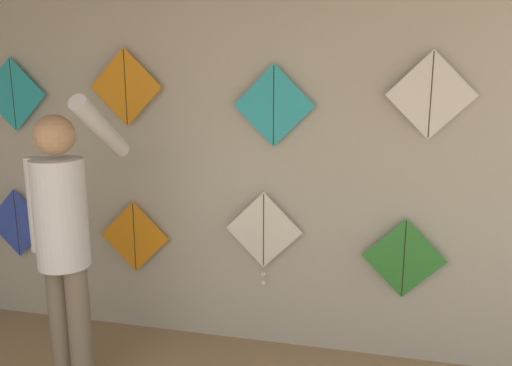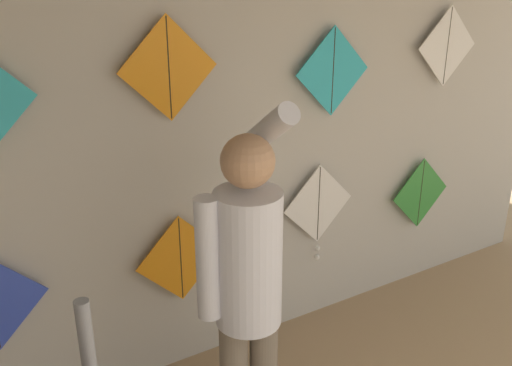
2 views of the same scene
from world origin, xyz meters
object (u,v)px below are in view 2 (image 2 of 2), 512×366
Objects in this scene: kite_3 at (421,193)px; kite_5 at (169,69)px; kite_7 at (447,46)px; kite_6 at (333,71)px; kite_1 at (181,259)px; shopkeeper at (247,282)px; kite_2 at (318,207)px.

kite_5 is (-1.98, 0.00, 1.12)m from kite_3.
kite_7 is (0.10, 0.00, 1.08)m from kite_3.
kite_5 is at bearing 180.00° from kite_7.
kite_5 is 1.09m from kite_6.
kite_3 is at bearing 180.00° from kite_7.
kite_6 is at bearing 180.00° from kite_3.
kite_1 is 1.12m from kite_5.
shopkeeper is 1.33m from kite_2.
kite_3 is (0.97, 0.00, -0.11)m from kite_2.
kite_7 is at bearing 32.27° from shopkeeper.
kite_6 is at bearing 0.59° from kite_2.
kite_6 is at bearing 0.00° from kite_1.
kite_7 is at bearing 0.00° from kite_1.
kite_7 reaches higher than shopkeeper.
kite_2 is 1.25× the size of kite_3.
kite_3 is (1.97, 0.00, -0.01)m from kite_1.
kite_3 is at bearing 0.00° from kite_5.
kite_7 reaches higher than kite_6.
shopkeeper is 1.18m from kite_5.
kite_7 is (2.08, 0.00, -0.04)m from kite_5.
kite_3 is 1.00× the size of kite_7.
kite_2 is (1.03, 0.83, -0.18)m from shopkeeper.
kite_1 is at bearing 180.00° from kite_3.
kite_5 is at bearing 180.00° from kite_3.
shopkeeper is 3.37× the size of kite_7.
shopkeeper is at bearing -143.00° from kite_6.
shopkeeper reaches higher than kite_1.
kite_2 reaches higher than kite_3.
shopkeeper is at bearing -157.51° from kite_3.
shopkeeper is at bearing -158.46° from kite_7.
kite_5 is at bearing 179.96° from kite_2.
kite_6 is 1.00× the size of kite_7.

